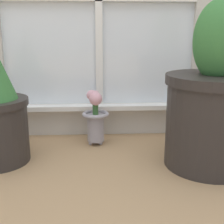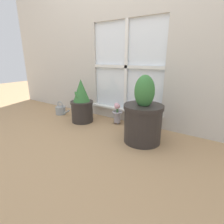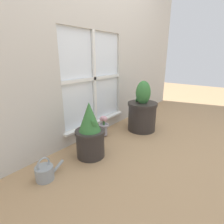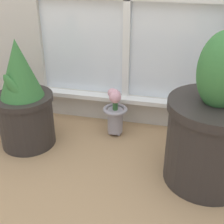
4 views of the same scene
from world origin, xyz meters
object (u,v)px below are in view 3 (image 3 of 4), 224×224
(flower_vase, at_px, (104,125))
(watering_can, at_px, (45,172))
(potted_plant_left, at_px, (90,133))
(potted_plant_right, at_px, (142,111))

(flower_vase, xyz_separation_m, watering_can, (-0.90, -0.14, -0.08))
(watering_can, bearing_deg, potted_plant_left, -5.14)
(flower_vase, bearing_deg, potted_plant_left, -156.11)
(flower_vase, bearing_deg, watering_can, -170.93)
(potted_plant_right, height_order, flower_vase, potted_plant_right)
(potted_plant_left, distance_m, potted_plant_right, 0.89)
(potted_plant_left, distance_m, flower_vase, 0.47)
(potted_plant_left, relative_size, potted_plant_right, 0.84)
(potted_plant_left, distance_m, watering_can, 0.51)
(flower_vase, bearing_deg, potted_plant_right, -29.76)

